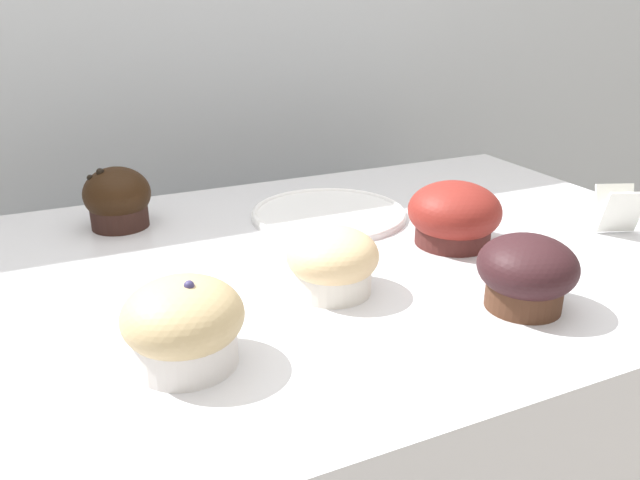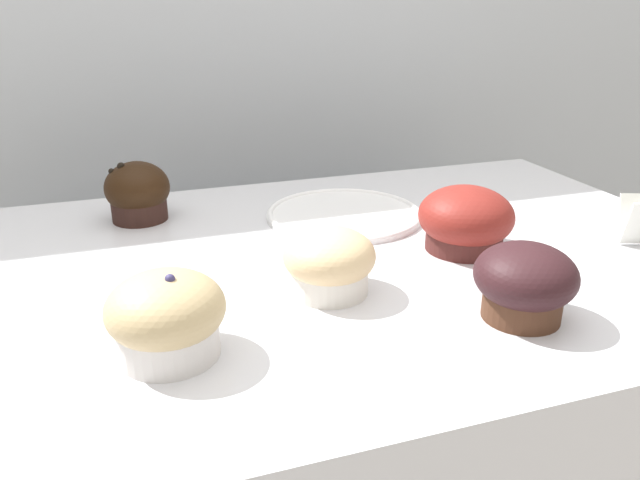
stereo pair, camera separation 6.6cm
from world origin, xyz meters
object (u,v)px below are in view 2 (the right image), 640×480
(muffin_front_center, at_px, (138,193))
(muffin_front_right, at_px, (525,282))
(muffin_front_left, at_px, (465,221))
(muffin_back_right, at_px, (166,316))
(muffin_back_left, at_px, (329,262))
(serving_plate, at_px, (344,214))

(muffin_front_center, distance_m, muffin_front_right, 0.52)
(muffin_front_center, height_order, muffin_front_right, muffin_front_center)
(muffin_front_left, relative_size, muffin_front_right, 1.18)
(muffin_back_right, bearing_deg, muffin_back_left, 22.41)
(muffin_back_left, relative_size, muffin_front_right, 0.99)
(muffin_front_right, height_order, serving_plate, muffin_front_right)
(muffin_back_right, relative_size, muffin_front_left, 0.89)
(muffin_back_left, xyz_separation_m, muffin_front_right, (0.15, -0.11, 0.00))
(muffin_back_right, height_order, serving_plate, muffin_back_right)
(muffin_front_center, bearing_deg, serving_plate, -16.70)
(muffin_front_right, xyz_separation_m, serving_plate, (-0.06, 0.32, -0.03))
(muffin_back_left, height_order, serving_plate, muffin_back_left)
(muffin_back_left, xyz_separation_m, muffin_back_right, (-0.17, -0.07, 0.00))
(muffin_front_right, distance_m, serving_plate, 0.33)
(muffin_back_right, relative_size, serving_plate, 0.47)
(muffin_back_left, relative_size, muffin_back_right, 0.95)
(muffin_front_center, distance_m, muffin_front_left, 0.43)
(muffin_back_right, bearing_deg, serving_plate, 46.47)
(muffin_front_left, height_order, muffin_front_right, muffin_front_left)
(serving_plate, bearing_deg, muffin_front_left, -58.07)
(muffin_front_center, relative_size, muffin_back_right, 0.85)
(muffin_back_right, bearing_deg, muffin_front_left, 19.30)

